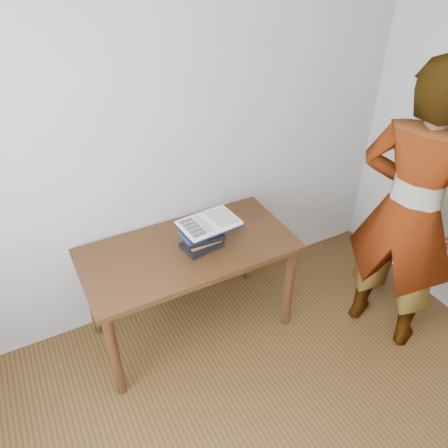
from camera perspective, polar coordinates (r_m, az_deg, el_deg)
room_shell at (r=1.25m, az=17.26°, el=-5.58°), size 3.54×3.54×2.62m
desk at (r=2.80m, az=-4.58°, el=-4.69°), size 1.33×0.67×0.71m
book_stack at (r=2.69m, az=-2.92°, el=-1.60°), size 0.26×0.19×0.16m
open_book at (r=2.64m, az=-1.96°, el=0.08°), size 0.37×0.28×0.03m
reader at (r=2.84m, az=22.99°, el=1.15°), size 0.67×0.81×1.89m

